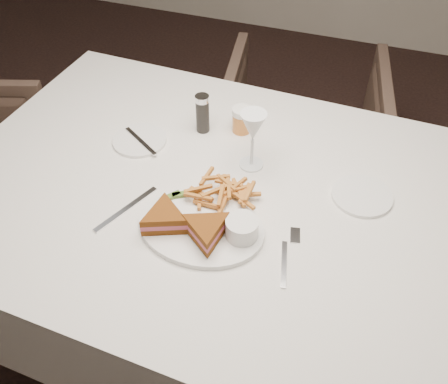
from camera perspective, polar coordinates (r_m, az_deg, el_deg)
ground at (r=1.96m, az=-6.25°, el=-15.08°), size 5.00×5.00×0.00m
table at (r=1.61m, az=0.60°, el=-9.69°), size 1.59×1.10×0.75m
chair_far at (r=2.25m, az=8.85°, el=7.35°), size 0.77×0.73×0.69m
table_setting at (r=1.28m, az=-0.78°, el=-0.03°), size 0.82×0.64×0.18m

